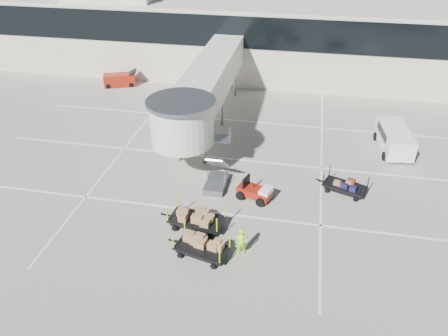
% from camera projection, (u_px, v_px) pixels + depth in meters
% --- Properties ---
extents(ground, '(140.00, 140.00, 0.00)m').
position_uv_depth(ground, '(222.00, 234.00, 26.89)').
color(ground, '#BBB4A7').
rests_on(ground, ground).
extents(lane_markings, '(40.00, 30.00, 0.02)m').
position_uv_depth(lane_markings, '(236.00, 157.00, 34.77)').
color(lane_markings, white).
rests_on(lane_markings, ground).
extents(terminal, '(64.00, 12.11, 15.20)m').
position_uv_depth(terminal, '(270.00, 37.00, 49.72)').
color(terminal, beige).
rests_on(terminal, ground).
extents(jet_bridge, '(5.70, 20.40, 6.03)m').
position_uv_depth(jet_bridge, '(203.00, 90.00, 35.49)').
color(jet_bridge, silver).
rests_on(jet_bridge, ground).
extents(baggage_tug, '(2.57, 2.12, 1.53)m').
position_uv_depth(baggage_tug, '(255.00, 192.00, 29.76)').
color(baggage_tug, maroon).
rests_on(baggage_tug, ground).
extents(suitcase_cart, '(3.60, 2.34, 1.39)m').
position_uv_depth(suitcase_cart, '(345.00, 187.00, 30.43)').
color(suitcase_cart, black).
rests_on(suitcase_cart, ground).
extents(box_cart_near, '(3.82, 2.17, 1.46)m').
position_uv_depth(box_cart_near, '(200.00, 248.00, 24.94)').
color(box_cart_near, black).
rests_on(box_cart_near, ground).
extents(box_cart_far, '(4.20, 2.08, 1.62)m').
position_uv_depth(box_cart_far, '(197.00, 219.00, 27.10)').
color(box_cart_far, black).
rests_on(box_cart_far, ground).
extents(ground_worker, '(0.76, 0.65, 1.77)m').
position_uv_depth(ground_worker, '(242.00, 242.00, 24.93)').
color(ground_worker, '#96FF1A').
rests_on(ground_worker, ground).
extents(minivan, '(2.66, 5.25, 1.92)m').
position_uv_depth(minivan, '(394.00, 137.00, 35.30)').
color(minivan, white).
rests_on(minivan, ground).
extents(belt_loader, '(3.82, 2.53, 1.73)m').
position_uv_depth(belt_loader, '(120.00, 80.00, 47.63)').
color(belt_loader, maroon).
rests_on(belt_loader, ground).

